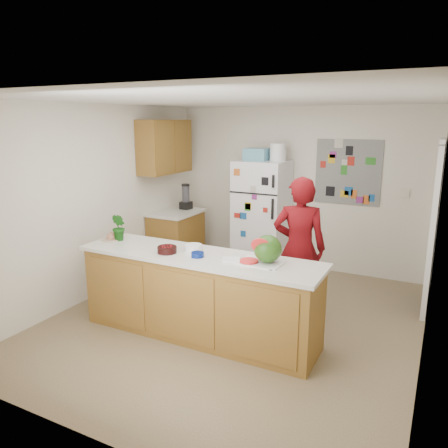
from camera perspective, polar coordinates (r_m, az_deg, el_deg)
The scene contains 26 objects.
floor at distance 5.27m, azimuth 1.46°, elevation -12.53°, with size 4.00×4.50×0.02m, color brown.
wall_back at distance 6.92m, azimuth 9.65°, elevation 4.56°, with size 4.00×0.02×2.50m, color beige.
wall_left at distance 5.98m, azimuth -16.14°, elevation 2.83°, with size 0.02×4.50×2.50m, color beige.
wall_right at distance 4.40m, azimuth 25.90°, elevation -1.68°, with size 0.02×4.50×2.50m, color beige.
ceiling at distance 4.74m, azimuth 1.65°, elevation 16.03°, with size 4.00×4.50×0.02m, color white.
doorway at distance 5.87m, azimuth 25.85°, elevation -0.49°, with size 0.03×0.85×2.04m, color black.
peninsula_base at distance 4.76m, azimuth -3.35°, elevation -9.51°, with size 2.60×0.62×0.88m, color brown.
peninsula_top at distance 4.60m, azimuth -3.42°, elevation -4.23°, with size 2.68×0.70×0.04m, color silver.
side_counter_base at distance 7.00m, azimuth -6.25°, elevation -2.11°, with size 0.60×0.80×0.86m, color brown.
side_counter_top at distance 6.89m, azimuth -6.34°, elevation 1.50°, with size 0.64×0.84×0.04m, color silver.
upper_cabinets at distance 6.79m, azimuth -7.73°, elevation 9.97°, with size 0.35×1.00×0.80m, color brown.
refrigerator at distance 6.79m, azimuth 4.93°, elevation 1.10°, with size 0.75×0.70×1.70m, color silver.
fridge_top_bin at distance 6.70m, azimuth 4.29°, elevation 9.07°, with size 0.35×0.28×0.18m, color #5999B2.
photo_collage at distance 6.68m, azimuth 15.88°, elevation 6.52°, with size 0.95×0.01×0.95m, color slate.
person at distance 5.15m, azimuth 9.79°, elevation -3.16°, with size 0.61×0.40×1.68m, color #5F080D.
blender_appliance at distance 7.02m, azimuth -5.01°, elevation 3.49°, with size 0.12×0.12×0.38m, color black.
cutting_board at distance 4.33m, azimuth 4.84°, elevation -5.04°, with size 0.42×0.32×0.01m, color white.
watermelon at distance 4.28m, azimuth 5.72°, elevation -3.25°, with size 0.27×0.27×0.27m, color #205514.
watermelon_slice at distance 4.32m, azimuth 3.29°, elevation -4.82°, with size 0.18×0.18×0.02m, color red.
cherry_bowl at distance 4.68m, azimuth -7.45°, elevation -3.34°, with size 0.20×0.20×0.07m, color black.
white_bowl at distance 4.75m, azimuth -4.03°, elevation -3.05°, with size 0.19×0.19×0.06m, color silver.
cobalt_bowl at distance 4.51m, azimuth -3.47°, elevation -4.01°, with size 0.13×0.13×0.05m, color #06175B.
plate at distance 5.31m, azimuth -14.44°, elevation -1.91°, with size 0.23×0.23×0.02m, color beige.
paper_towel at distance 4.39m, azimuth 0.94°, elevation -4.69°, with size 0.17×0.15×0.02m, color white.
keys at distance 4.15m, azimuth 5.97°, elevation -5.88°, with size 0.08×0.04×0.01m, color gray.
potted_plant at distance 5.21m, azimuth -13.54°, elevation -0.42°, with size 0.18×0.14×0.32m, color #123D12.
Camera 1 is at (2.03, -4.28, 2.29)m, focal length 35.00 mm.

